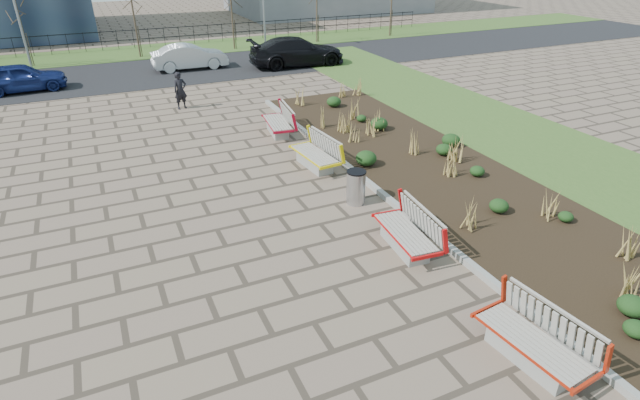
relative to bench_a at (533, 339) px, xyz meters
name	(u,v)px	position (x,y,z in m)	size (l,w,h in m)	color
ground	(314,323)	(-3.00, 2.44, -0.50)	(120.00, 120.00, 0.00)	brown
planting_bed	(429,168)	(3.25, 7.44, -0.45)	(4.50, 18.00, 0.10)	black
planting_curb	(365,181)	(0.92, 7.44, -0.42)	(0.16, 18.00, 0.15)	gray
grass_verge_near	(540,146)	(8.00, 7.44, -0.48)	(5.00, 38.00, 0.04)	#33511E
grass_verge_far	(138,52)	(-3.00, 30.44, -0.48)	(80.00, 5.00, 0.04)	#33511E
road	(151,73)	(-3.00, 24.44, -0.49)	(80.00, 7.00, 0.02)	black
bench_a	(533,339)	(0.00, 0.00, 0.00)	(0.90, 2.10, 1.00)	#B3220B
bench_b	(405,230)	(0.00, 3.92, 0.00)	(0.90, 2.10, 1.00)	red
bench_c	(314,152)	(0.00, 9.17, 0.00)	(0.90, 2.10, 1.00)	yellow
bench_d	(277,121)	(0.00, 12.58, 0.00)	(0.90, 2.10, 1.00)	#AD0B23
litter_bin	(356,188)	(0.04, 6.44, -0.03)	(0.52, 0.52, 0.95)	#B2B2B7
pedestrian	(180,91)	(-2.66, 17.24, 0.29)	(0.57, 0.38, 1.57)	black
car_blue	(21,78)	(-9.06, 23.07, 0.19)	(1.57, 3.91, 1.33)	navy
car_silver	(190,57)	(-0.81, 24.41, 0.19)	(1.43, 4.09, 1.35)	#B9BDC2
car_black	(297,51)	(4.95, 22.72, 0.31)	(2.21, 5.45, 1.58)	black
tree_b	(22,29)	(-9.00, 28.94, 1.54)	(1.40, 1.40, 4.00)	#4C3D2D
tree_c	(135,23)	(-3.00, 28.94, 1.54)	(1.40, 1.40, 4.00)	#4C3D2D
tree_d	(232,17)	(3.00, 28.94, 1.54)	(1.40, 1.40, 4.00)	#4C3D2D
tree_e	(317,12)	(9.00, 28.94, 1.54)	(1.40, 1.40, 4.00)	#4C3D2D
tree_f	(391,7)	(15.00, 28.94, 1.54)	(1.40, 1.40, 4.00)	#4C3D2D
lamp_west	(17,11)	(-9.00, 28.44, 2.54)	(0.24, 0.60, 6.00)	gray
lamp_east	(263,0)	(5.00, 28.44, 2.54)	(0.24, 0.60, 6.00)	gray
railing_fence	(133,39)	(-3.00, 31.94, 0.14)	(44.00, 0.10, 1.20)	black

